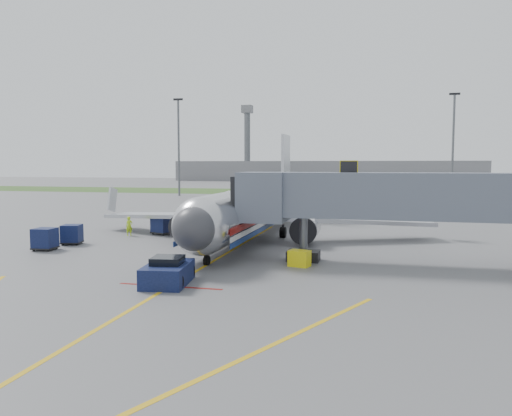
% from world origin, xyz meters
% --- Properties ---
extents(ground, '(400.00, 400.00, 0.00)m').
position_xyz_m(ground, '(0.00, 0.00, 0.00)').
color(ground, '#565659').
rests_on(ground, ground).
extents(grass_strip, '(300.00, 25.00, 0.01)m').
position_xyz_m(grass_strip, '(0.00, 90.00, 0.01)').
color(grass_strip, '#2D4C1E').
rests_on(grass_strip, ground).
extents(apron_markings, '(21.52, 50.00, 0.01)m').
position_xyz_m(apron_markings, '(0.00, -7.40, 0.00)').
color(apron_markings, gold).
rests_on(apron_markings, ground).
extents(airliner, '(32.10, 35.67, 10.25)m').
position_xyz_m(airliner, '(0.00, 15.25, 2.65)').
color(airliner, silver).
rests_on(airliner, ground).
extents(jet_bridge, '(25.30, 4.00, 6.90)m').
position_xyz_m(jet_bridge, '(12.86, 5.00, 4.47)').
color(jet_bridge, slate).
rests_on(jet_bridge, ground).
extents(light_mast_left, '(2.00, 0.44, 20.40)m').
position_xyz_m(light_mast_left, '(-30.00, 70.00, 10.78)').
color(light_mast_left, '#595B60').
rests_on(light_mast_left, ground).
extents(light_mast_right, '(2.00, 0.44, 20.40)m').
position_xyz_m(light_mast_right, '(25.00, 75.00, 10.78)').
color(light_mast_right, '#595B60').
rests_on(light_mast_right, ground).
extents(distant_terminal, '(120.00, 14.00, 8.00)m').
position_xyz_m(distant_terminal, '(-10.00, 170.00, 4.00)').
color(distant_terminal, slate).
rests_on(distant_terminal, ground).
extents(control_tower, '(4.00, 4.00, 30.00)m').
position_xyz_m(control_tower, '(-40.00, 165.00, 17.33)').
color(control_tower, '#595B60').
rests_on(control_tower, ground).
extents(pushback_tug, '(2.75, 3.98, 1.54)m').
position_xyz_m(pushback_tug, '(-0.36, -3.50, 0.64)').
color(pushback_tug, black).
rests_on(pushback_tug, ground).
extents(baggage_cart_a, '(1.71, 1.71, 1.71)m').
position_xyz_m(baggage_cart_a, '(-14.15, 4.52, 0.87)').
color(baggage_cart_a, black).
rests_on(baggage_cart_a, ground).
extents(baggage_cart_b, '(2.18, 2.18, 1.85)m').
position_xyz_m(baggage_cart_b, '(-8.94, 14.86, 0.94)').
color(baggage_cart_b, black).
rests_on(baggage_cart_b, ground).
extents(baggage_cart_c, '(1.86, 1.86, 1.64)m').
position_xyz_m(baggage_cart_c, '(-13.77, 7.50, 0.83)').
color(baggage_cart_c, black).
rests_on(baggage_cart_c, ground).
extents(belt_loader, '(1.69, 4.43, 2.12)m').
position_xyz_m(belt_loader, '(-3.04, 9.47, 0.53)').
color(belt_loader, black).
rests_on(belt_loader, ground).
extents(ground_power_cart, '(1.51, 1.20, 1.06)m').
position_xyz_m(ground_power_cart, '(6.03, 3.00, 0.52)').
color(ground_power_cart, yellow).
rests_on(ground_power_cart, ground).
extents(ramp_worker, '(0.75, 0.78, 1.80)m').
position_xyz_m(ramp_worker, '(-11.55, 13.19, 0.90)').
color(ramp_worker, '#B3E41A').
rests_on(ramp_worker, ground).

